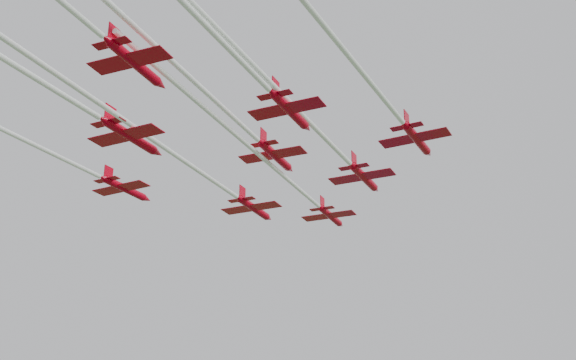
% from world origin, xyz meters
% --- Properties ---
extents(jet_lead, '(14.94, 65.17, 2.67)m').
position_xyz_m(jet_lead, '(0.35, 7.48, 59.22)').
color(jet_lead, red).
extents(jet_row2_left, '(16.43, 67.73, 2.85)m').
position_xyz_m(jet_row2_left, '(-10.69, -1.88, 58.43)').
color(jet_row2_left, red).
extents(jet_row2_right, '(16.29, 61.80, 2.87)m').
position_xyz_m(jet_row2_right, '(7.94, -5.19, 59.70)').
color(jet_row2_right, red).
extents(jet_row3_left, '(20.12, 66.20, 2.65)m').
position_xyz_m(jet_row3_left, '(-27.78, -15.58, 58.15)').
color(jet_row3_left, red).
extents(jet_row3_mid, '(12.01, 49.70, 2.78)m').
position_xyz_m(jet_row3_mid, '(-1.63, -10.38, 60.14)').
color(jet_row3_mid, red).
extents(jet_row3_right, '(17.82, 61.11, 2.58)m').
position_xyz_m(jet_row3_right, '(15.88, -21.79, 57.74)').
color(jet_row3_right, red).
extents(jet_row4_left, '(17.73, 63.35, 2.91)m').
position_xyz_m(jet_row4_left, '(-18.14, -29.64, 58.16)').
color(jet_row4_left, red).
extents(jet_row4_right, '(15.80, 63.28, 2.71)m').
position_xyz_m(jet_row4_right, '(2.52, -30.69, 59.13)').
color(jet_row4_right, red).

